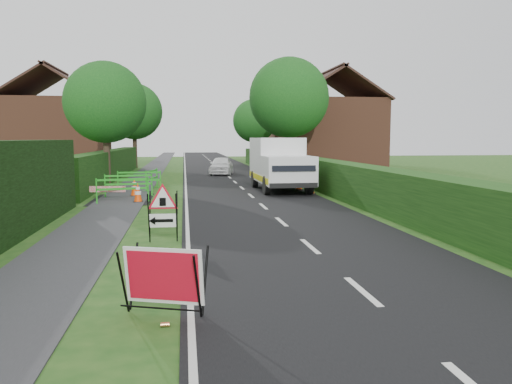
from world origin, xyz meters
TOP-DOWN VIEW (x-y plane):
  - ground at (0.00, 0.00)m, footprint 120.00×120.00m
  - road_surface at (2.50, 35.00)m, footprint 6.00×90.00m
  - footpath at (-3.00, 35.00)m, footprint 2.00×90.00m
  - hedge_west_far at (-5.00, 22.00)m, footprint 1.00×24.00m
  - hedge_east at (6.50, 16.00)m, footprint 1.20×50.00m
  - house_west at (-10.00, 30.00)m, footprint 7.50×7.40m
  - house_east_a at (11.00, 28.00)m, footprint 7.50×7.40m
  - house_east_b at (12.00, 42.00)m, footprint 7.50×7.40m
  - tree_nw at (-4.60, 18.00)m, footprint 4.40×4.40m
  - tree_ne at (6.40, 22.00)m, footprint 5.20×5.20m
  - tree_fw at (-4.60, 34.00)m, footprint 4.80×4.80m
  - tree_fe at (6.40, 38.00)m, footprint 4.20×4.20m
  - red_rect_sign at (-0.73, -3.15)m, footprint 1.32×1.04m
  - triangle_sign at (-0.98, 2.00)m, footprint 0.86×0.86m
  - works_van at (4.21, 13.73)m, footprint 2.32×5.70m
  - traffic_cone_0 at (5.36, 11.99)m, footprint 0.38×0.38m
  - traffic_cone_1 at (5.25, 13.96)m, footprint 0.38×0.38m
  - traffic_cone_2 at (5.26, 16.01)m, footprint 0.38×0.38m
  - traffic_cone_3 at (-2.27, 10.07)m, footprint 0.38×0.38m
  - traffic_cone_4 at (-2.61, 12.28)m, footprint 0.38×0.38m
  - ped_barrier_0 at (-2.86, 10.07)m, footprint 2.08×0.82m
  - ped_barrier_1 at (-2.85, 12.16)m, footprint 2.09×0.64m
  - ped_barrier_2 at (-2.56, 14.19)m, footprint 2.06×0.37m
  - ped_barrier_3 at (-2.03, 15.15)m, footprint 0.77×2.09m
  - redwhite_plank at (-3.59, 11.05)m, footprint 1.50×0.21m
  - litter_can at (-0.70, -3.60)m, footprint 0.12×0.07m
  - hatchback_car at (2.19, 24.91)m, footprint 2.12×3.94m

SIDE VIEW (x-z plane):
  - ground at x=0.00m, z-range 0.00..0.00m
  - hedge_west_far at x=-5.00m, z-range -0.90..0.90m
  - hedge_east at x=6.50m, z-range -0.75..0.75m
  - redwhite_plank at x=-3.59m, z-range -0.12..0.12m
  - litter_can at x=-0.70m, z-range -0.03..0.03m
  - road_surface at x=2.50m, z-range -0.01..0.01m
  - footpath at x=-3.00m, z-range -0.01..0.02m
  - traffic_cone_0 at x=5.36m, z-range 0.00..0.79m
  - traffic_cone_1 at x=5.25m, z-range 0.00..0.79m
  - traffic_cone_2 at x=5.26m, z-range 0.00..0.79m
  - traffic_cone_3 at x=-2.27m, z-range 0.00..0.79m
  - traffic_cone_4 at x=-2.61m, z-range 0.00..0.79m
  - red_rect_sign at x=-0.73m, z-range 0.07..1.06m
  - ped_barrier_0 at x=-2.86m, z-range 0.13..1.13m
  - ped_barrier_1 at x=-2.85m, z-range 0.13..1.13m
  - ped_barrier_2 at x=-2.56m, z-range 0.13..1.13m
  - ped_barrier_3 at x=-2.03m, z-range 0.13..1.13m
  - hatchback_car at x=2.19m, z-range 0.00..1.27m
  - triangle_sign at x=-0.98m, z-range 0.24..1.47m
  - works_van at x=4.21m, z-range 0.08..2.65m
  - house_west at x=-10.00m, z-range -1.04..6.84m
  - house_east_a at x=11.00m, z-range -1.04..6.84m
  - house_east_b at x=12.00m, z-range -1.04..6.84m
  - tree_fe at x=6.40m, z-range 1.05..7.39m
  - tree_nw at x=-4.60m, z-range 1.13..7.83m
  - tree_fw at x=-4.60m, z-range 1.21..8.45m
  - tree_ne at x=6.40m, z-range 1.28..9.07m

